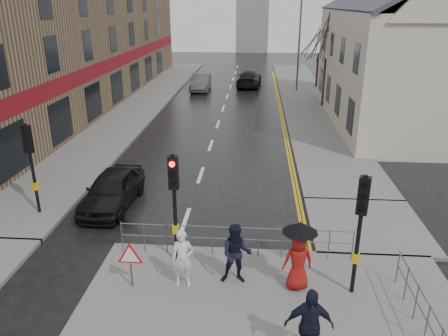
% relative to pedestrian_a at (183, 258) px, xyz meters
% --- Properties ---
extents(ground, '(120.00, 120.00, 0.00)m').
position_rel_pedestrian_a_xyz_m(ground, '(-0.60, 1.02, -0.97)').
color(ground, black).
rests_on(ground, ground).
extents(left_pavement, '(4.00, 44.00, 0.14)m').
position_rel_pedestrian_a_xyz_m(left_pavement, '(-7.10, 24.02, -0.90)').
color(left_pavement, '#605E5B').
rests_on(left_pavement, ground).
extents(right_pavement, '(4.00, 40.00, 0.14)m').
position_rel_pedestrian_a_xyz_m(right_pavement, '(5.90, 26.02, -0.90)').
color(right_pavement, '#605E5B').
rests_on(right_pavement, ground).
extents(pavement_bridge_right, '(4.00, 4.20, 0.14)m').
position_rel_pedestrian_a_xyz_m(pavement_bridge_right, '(5.90, 4.02, -0.90)').
color(pavement_bridge_right, '#605E5B').
rests_on(pavement_bridge_right, ground).
extents(building_left_terrace, '(8.00, 42.00, 10.00)m').
position_rel_pedestrian_a_xyz_m(building_left_terrace, '(-12.60, 23.02, 4.03)').
color(building_left_terrace, '#7B6347').
rests_on(building_left_terrace, ground).
extents(building_right_cream, '(9.00, 16.40, 10.10)m').
position_rel_pedestrian_a_xyz_m(building_right_cream, '(11.40, 19.02, 3.81)').
color(building_right_cream, beige).
rests_on(building_right_cream, ground).
extents(traffic_signal_near_left, '(0.28, 0.27, 3.40)m').
position_rel_pedestrian_a_xyz_m(traffic_signal_near_left, '(-0.40, 1.22, 1.49)').
color(traffic_signal_near_left, black).
rests_on(traffic_signal_near_left, near_pavement).
extents(traffic_signal_near_right, '(0.34, 0.33, 3.40)m').
position_rel_pedestrian_a_xyz_m(traffic_signal_near_right, '(4.60, 0.02, 1.49)').
color(traffic_signal_near_right, black).
rests_on(traffic_signal_near_right, near_pavement).
extents(traffic_signal_far_left, '(0.34, 0.33, 3.40)m').
position_rel_pedestrian_a_xyz_m(traffic_signal_far_left, '(-6.10, 4.02, 1.49)').
color(traffic_signal_far_left, black).
rests_on(traffic_signal_far_left, left_pavement).
extents(guard_railing_front, '(7.14, 0.04, 1.00)m').
position_rel_pedestrian_a_xyz_m(guard_railing_front, '(1.35, 1.62, -0.11)').
color(guard_railing_front, '#595B5E').
rests_on(guard_railing_front, near_pavement).
extents(guard_railing_side, '(0.04, 4.54, 1.00)m').
position_rel_pedestrian_a_xyz_m(guard_railing_side, '(5.90, -1.73, -0.12)').
color(guard_railing_side, '#595B5E').
rests_on(guard_railing_side, near_pavement).
extents(warning_sign, '(0.80, 0.07, 1.35)m').
position_rel_pedestrian_a_xyz_m(warning_sign, '(-1.40, -0.19, 0.07)').
color(warning_sign, '#595B5E').
rests_on(warning_sign, near_pavement).
extents(street_lamp, '(1.83, 0.25, 8.00)m').
position_rel_pedestrian_a_xyz_m(street_lamp, '(5.22, 29.02, 3.74)').
color(street_lamp, '#595B5E').
rests_on(street_lamp, right_pavement).
extents(tree_near, '(2.40, 2.40, 6.58)m').
position_rel_pedestrian_a_xyz_m(tree_near, '(6.90, 23.02, 4.17)').
color(tree_near, '#2D2119').
rests_on(tree_near, right_pavement).
extents(tree_far, '(2.40, 2.40, 5.64)m').
position_rel_pedestrian_a_xyz_m(tree_far, '(7.40, 31.02, 3.45)').
color(tree_far, '#2D2119').
rests_on(tree_far, right_pavement).
extents(pedestrian_a, '(0.65, 0.47, 1.66)m').
position_rel_pedestrian_a_xyz_m(pedestrian_a, '(0.00, 0.00, 0.00)').
color(pedestrian_a, silver).
rests_on(pedestrian_a, near_pavement).
extents(pedestrian_b, '(0.88, 0.69, 1.76)m').
position_rel_pedestrian_a_xyz_m(pedestrian_b, '(1.45, 0.25, 0.05)').
color(pedestrian_b, black).
rests_on(pedestrian_b, near_pavement).
extents(pedestrian_with_umbrella, '(0.96, 0.96, 2.00)m').
position_rel_pedestrian_a_xyz_m(pedestrian_with_umbrella, '(3.11, 0.10, 0.27)').
color(pedestrian_with_umbrella, maroon).
rests_on(pedestrian_with_umbrella, near_pavement).
extents(pedestrian_d, '(1.08, 0.48, 1.81)m').
position_rel_pedestrian_a_xyz_m(pedestrian_d, '(3.13, -2.50, 0.08)').
color(pedestrian_d, black).
rests_on(pedestrian_d, near_pavement).
extents(car_parked, '(1.82, 4.19, 1.41)m').
position_rel_pedestrian_a_xyz_m(car_parked, '(-3.59, 5.02, -0.27)').
color(car_parked, black).
rests_on(car_parked, ground).
extents(car_mid, '(1.61, 4.46, 1.46)m').
position_rel_pedestrian_a_xyz_m(car_mid, '(-3.18, 29.08, -0.24)').
color(car_mid, '#424547').
rests_on(car_mid, ground).
extents(car_far, '(2.46, 5.20, 1.47)m').
position_rel_pedestrian_a_xyz_m(car_far, '(1.14, 31.30, -0.24)').
color(car_far, black).
rests_on(car_far, ground).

